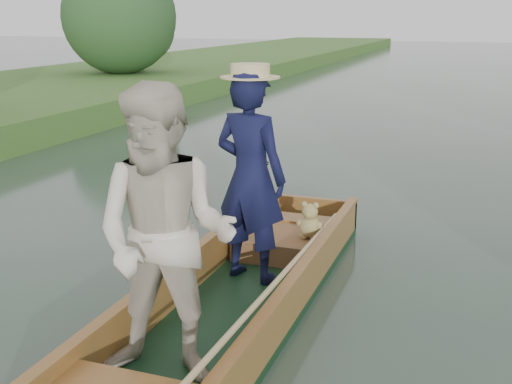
% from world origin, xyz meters
% --- Properties ---
extents(ground, '(120.00, 120.00, 0.00)m').
position_xyz_m(ground, '(0.00, 0.00, 0.00)').
color(ground, '#283D30').
rests_on(ground, ground).
extents(trees_far, '(23.12, 15.91, 4.57)m').
position_xyz_m(trees_far, '(1.00, 9.19, 2.46)').
color(trees_far, '#47331E').
rests_on(trees_far, ground).
extents(punt, '(1.12, 5.00, 2.07)m').
position_xyz_m(punt, '(-0.02, -0.26, 0.78)').
color(punt, black).
rests_on(punt, ground).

